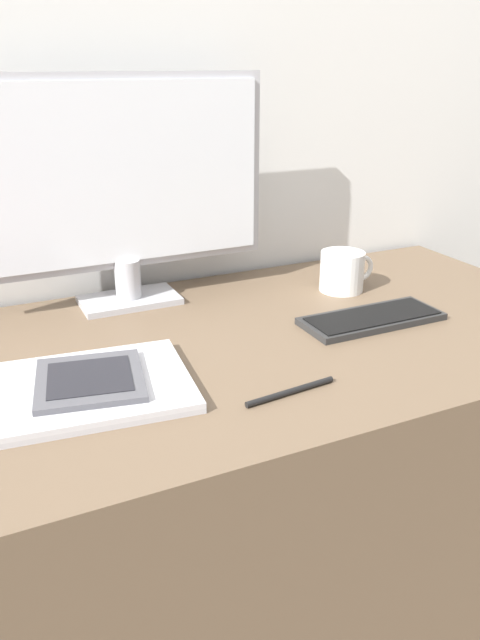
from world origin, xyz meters
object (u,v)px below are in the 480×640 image
at_px(monitor, 121,185).
at_px(coffee_mug, 343,271).
at_px(keyboard, 372,318).
at_px(laptop, 71,391).
at_px(pen, 290,392).
at_px(ereader, 90,380).

relative_size(monitor, coffee_mug, 4.63).
height_order(monitor, keyboard, monitor).
height_order(laptop, pen, laptop).
bearing_deg(keyboard, pen, -147.48).
relative_size(coffee_mug, pen, 0.82).
bearing_deg(coffee_mug, monitor, 164.19).
bearing_deg(monitor, pen, -77.03).
bearing_deg(pen, keyboard, 32.52).
xyz_separation_m(ereader, coffee_mug, (0.57, 0.21, 0.02)).
xyz_separation_m(monitor, coffee_mug, (0.42, -0.12, -0.19)).
distance_m(monitor, pen, 0.52).
relative_size(monitor, laptop, 1.58).
distance_m(ereader, coffee_mug, 0.61).
height_order(monitor, coffee_mug, monitor).
bearing_deg(ereader, laptop, 173.14).
bearing_deg(laptop, pen, -24.70).
xyz_separation_m(ereader, pen, (0.26, -0.13, -0.02)).
height_order(keyboard, laptop, laptop).
bearing_deg(ereader, monitor, 65.48).
xyz_separation_m(laptop, pen, (0.28, -0.13, -0.00)).
bearing_deg(keyboard, coffee_mug, 74.03).
height_order(ereader, coffee_mug, coffee_mug).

